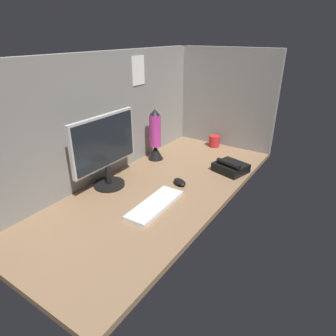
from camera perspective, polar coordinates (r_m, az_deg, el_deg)
The scene contains 9 objects.
ground_plane at distance 173.51cm, azimuth -1.80°, elevation -3.93°, with size 180.00×80.00×3.00cm, color #8C6B4C.
cubicle_wall_back at distance 182.18cm, azimuth -11.80°, elevation 9.93°, with size 180.00×5.50×73.19cm.
cubicle_wall_side at distance 233.26cm, azimuth 10.89°, elevation 13.26°, with size 5.00×80.00×73.19cm, color gray.
monitor at distance 166.95cm, azimuth -12.22°, elevation 3.85°, with size 46.40×18.00×42.30cm.
keyboard at distance 152.96cm, azimuth -2.54°, elevation -7.19°, with size 37.00×13.00×2.00cm, color silver.
mouse at distance 173.31cm, azimuth 2.29°, elevation -2.77°, with size 5.60×9.60×3.40cm, color black.
mug_red_plastic at distance 233.95cm, azimuth 9.04°, elevation 5.22°, with size 8.43×8.43×8.81cm.
lava_lamp at distance 204.15cm, azimuth -2.51°, elevation 5.73°, with size 10.97×10.97×35.91cm.
desk_phone at distance 192.73cm, azimuth 12.11°, elevation 0.15°, with size 21.45×22.84×8.80cm.
Camera 1 is at (-123.44, -88.33, 82.55)cm, focal length 31.15 mm.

